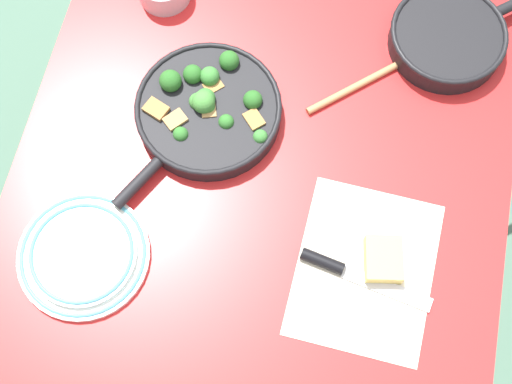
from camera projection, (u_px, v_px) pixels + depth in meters
ground_plane at (256, 280)px, 2.10m from camera, size 14.00×14.00×0.00m
dining_table_red at (256, 208)px, 1.49m from camera, size 1.16×0.99×0.73m
skillet_broccoli at (207, 109)px, 1.45m from camera, size 0.40×0.30×0.08m
skillet_eggs at (448, 37)px, 1.51m from camera, size 0.31×0.34×0.05m
wooden_spoon at (394, 66)px, 1.51m from camera, size 0.25×0.28×0.02m
parchment_sheet at (365, 269)px, 1.36m from camera, size 0.33×0.27×0.00m
grater_knife at (347, 271)px, 1.35m from camera, size 0.07×0.26×0.02m
cheese_block at (383, 260)px, 1.35m from camera, size 0.10×0.08×0.04m
dinner_plate_stack at (83, 254)px, 1.36m from camera, size 0.26×0.26×0.03m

